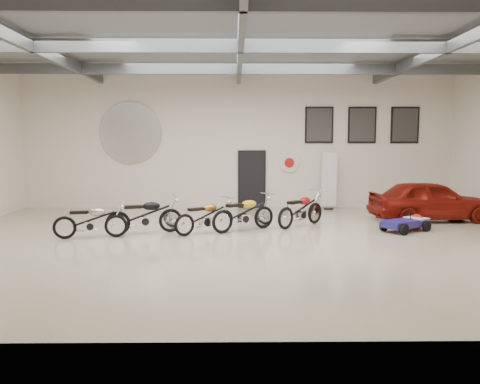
{
  "coord_description": "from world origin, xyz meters",
  "views": [
    {
      "loc": [
        -0.15,
        -11.52,
        2.44
      ],
      "look_at": [
        0.0,
        1.2,
        1.1
      ],
      "focal_mm": 35.0,
      "sensor_mm": 36.0,
      "label": 1
    }
  ],
  "objects_px": {
    "banner_stand": "(329,182)",
    "motorcycle_black": "(145,215)",
    "motorcycle_gold": "(205,216)",
    "go_kart": "(409,220)",
    "vintage_car": "(431,201)",
    "motorcycle_yellow": "(244,213)",
    "motorcycle_red": "(301,209)",
    "motorcycle_silver": "(90,220)"
  },
  "relations": [
    {
      "from": "banner_stand",
      "to": "motorcycle_black",
      "type": "bearing_deg",
      "value": -138.57
    },
    {
      "from": "banner_stand",
      "to": "motorcycle_gold",
      "type": "distance_m",
      "value": 6.26
    },
    {
      "from": "go_kart",
      "to": "vintage_car",
      "type": "xyz_separation_m",
      "value": [
        1.3,
        1.69,
        0.33
      ]
    },
    {
      "from": "motorcycle_yellow",
      "to": "go_kart",
      "type": "distance_m",
      "value": 4.6
    },
    {
      "from": "go_kart",
      "to": "vintage_car",
      "type": "height_order",
      "value": "vintage_car"
    },
    {
      "from": "vintage_car",
      "to": "motorcycle_gold",
      "type": "bearing_deg",
      "value": 102.28
    },
    {
      "from": "go_kart",
      "to": "vintage_car",
      "type": "relative_size",
      "value": 0.45
    },
    {
      "from": "vintage_car",
      "to": "banner_stand",
      "type": "bearing_deg",
      "value": 42.7
    },
    {
      "from": "motorcycle_yellow",
      "to": "go_kart",
      "type": "height_order",
      "value": "motorcycle_yellow"
    },
    {
      "from": "motorcycle_gold",
      "to": "motorcycle_red",
      "type": "relative_size",
      "value": 0.93
    },
    {
      "from": "motorcycle_silver",
      "to": "motorcycle_yellow",
      "type": "xyz_separation_m",
      "value": [
        3.96,
        0.95,
        0.04
      ]
    },
    {
      "from": "vintage_car",
      "to": "motorcycle_black",
      "type": "bearing_deg",
      "value": 99.67
    },
    {
      "from": "motorcycle_black",
      "to": "vintage_car",
      "type": "xyz_separation_m",
      "value": [
        8.56,
        2.04,
        0.12
      ]
    },
    {
      "from": "vintage_car",
      "to": "motorcycle_red",
      "type": "bearing_deg",
      "value": 99.03
    },
    {
      "from": "motorcycle_gold",
      "to": "motorcycle_red",
      "type": "distance_m",
      "value": 2.93
    },
    {
      "from": "motorcycle_silver",
      "to": "motorcycle_black",
      "type": "relative_size",
      "value": 0.91
    },
    {
      "from": "motorcycle_red",
      "to": "motorcycle_black",
      "type": "bearing_deg",
      "value": 149.9
    },
    {
      "from": "motorcycle_yellow",
      "to": "motorcycle_silver",
      "type": "bearing_deg",
      "value": 160.59
    },
    {
      "from": "motorcycle_black",
      "to": "motorcycle_red",
      "type": "distance_m",
      "value": 4.49
    },
    {
      "from": "vintage_car",
      "to": "motorcycle_silver",
      "type": "bearing_deg",
      "value": 100.96
    },
    {
      "from": "motorcycle_yellow",
      "to": "motorcycle_gold",
      "type": "bearing_deg",
      "value": 166.02
    },
    {
      "from": "motorcycle_gold",
      "to": "vintage_car",
      "type": "bearing_deg",
      "value": -21.05
    },
    {
      "from": "motorcycle_silver",
      "to": "motorcycle_red",
      "type": "bearing_deg",
      "value": 5.48
    },
    {
      "from": "motorcycle_gold",
      "to": "motorcycle_red",
      "type": "bearing_deg",
      "value": -16.26
    },
    {
      "from": "banner_stand",
      "to": "vintage_car",
      "type": "distance_m",
      "value": 3.72
    },
    {
      "from": "banner_stand",
      "to": "motorcycle_gold",
      "type": "xyz_separation_m",
      "value": [
        -4.27,
        -4.55,
        -0.53
      ]
    },
    {
      "from": "motorcycle_black",
      "to": "motorcycle_gold",
      "type": "distance_m",
      "value": 1.61
    },
    {
      "from": "go_kart",
      "to": "motorcycle_gold",
      "type": "bearing_deg",
      "value": 150.95
    },
    {
      "from": "motorcycle_silver",
      "to": "motorcycle_yellow",
      "type": "bearing_deg",
      "value": 2.87
    },
    {
      "from": "motorcycle_gold",
      "to": "motorcycle_yellow",
      "type": "xyz_separation_m",
      "value": [
        1.05,
        0.36,
        0.04
      ]
    },
    {
      "from": "motorcycle_red",
      "to": "go_kart",
      "type": "relative_size",
      "value": 1.17
    },
    {
      "from": "motorcycle_gold",
      "to": "vintage_car",
      "type": "xyz_separation_m",
      "value": [
        6.95,
        1.99,
        0.16
      ]
    },
    {
      "from": "go_kart",
      "to": "motorcycle_silver",
      "type": "bearing_deg",
      "value": 153.85
    },
    {
      "from": "motorcycle_yellow",
      "to": "motorcycle_red",
      "type": "bearing_deg",
      "value": -10.98
    },
    {
      "from": "motorcycle_black",
      "to": "motorcycle_red",
      "type": "xyz_separation_m",
      "value": [
        4.35,
        1.09,
        -0.01
      ]
    },
    {
      "from": "motorcycle_black",
      "to": "motorcycle_yellow",
      "type": "bearing_deg",
      "value": -10.82
    },
    {
      "from": "banner_stand",
      "to": "motorcycle_yellow",
      "type": "distance_m",
      "value": 5.3
    },
    {
      "from": "motorcycle_black",
      "to": "go_kart",
      "type": "height_order",
      "value": "motorcycle_black"
    },
    {
      "from": "motorcycle_silver",
      "to": "motorcycle_red",
      "type": "distance_m",
      "value": 5.87
    },
    {
      "from": "banner_stand",
      "to": "vintage_car",
      "type": "bearing_deg",
      "value": -40.15
    },
    {
      "from": "motorcycle_silver",
      "to": "motorcycle_black",
      "type": "bearing_deg",
      "value": 12.2
    },
    {
      "from": "motorcycle_black",
      "to": "motorcycle_gold",
      "type": "bearing_deg",
      "value": -17.87
    }
  ]
}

